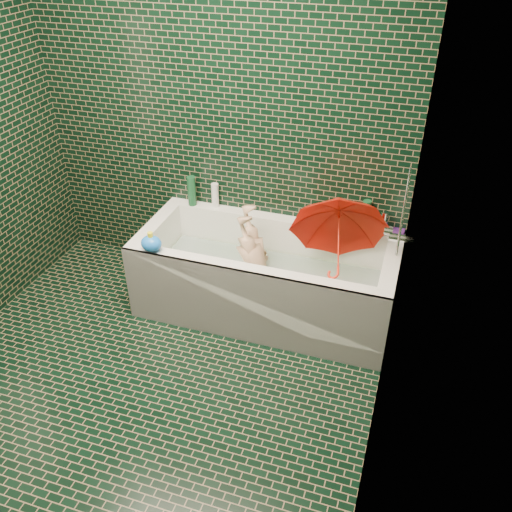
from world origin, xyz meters
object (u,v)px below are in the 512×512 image
(bath_toy, at_px, (151,243))
(bathtub, at_px, (265,285))
(umbrella, at_px, (339,241))
(rubber_duck, at_px, (371,225))
(child, at_px, (258,268))

(bath_toy, bearing_deg, bathtub, 39.81)
(umbrella, relative_size, rubber_duck, 4.81)
(umbrella, xyz_separation_m, rubber_duck, (0.15, 0.33, -0.03))
(umbrella, distance_m, rubber_duck, 0.36)
(bathtub, bearing_deg, bath_toy, -153.80)
(bathtub, relative_size, child, 1.98)
(child, xyz_separation_m, rubber_duck, (0.68, 0.33, 0.28))
(child, xyz_separation_m, umbrella, (0.53, -0.00, 0.32))
(bath_toy, bearing_deg, rubber_duck, 41.99)
(child, height_order, bath_toy, bath_toy)
(rubber_duck, bearing_deg, child, -176.27)
(umbrella, distance_m, bath_toy, 1.17)
(bathtub, distance_m, umbrella, 0.62)
(child, distance_m, umbrella, 0.62)
(umbrella, height_order, bath_toy, umbrella)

